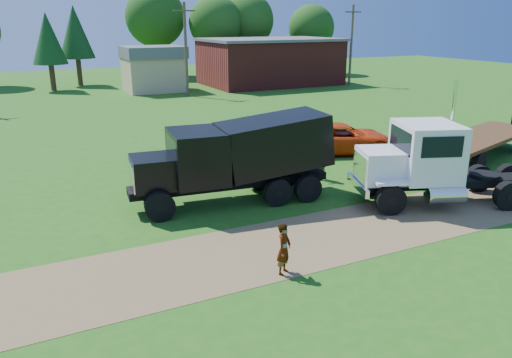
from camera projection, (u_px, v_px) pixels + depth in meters
name	position (u px, v px, depth m)	size (l,w,h in m)	color
ground	(343.00, 233.00, 18.13)	(140.00, 140.00, 0.00)	#1D5A13
dirt_track	(343.00, 232.00, 18.13)	(120.00, 4.20, 0.01)	brown
white_semi_tractor	(427.00, 163.00, 20.58)	(8.46, 5.25, 5.04)	black
black_dump_truck	(239.00, 155.00, 20.73)	(8.60, 3.41, 3.66)	black
orange_pickup	(343.00, 138.00, 28.77)	(2.81, 6.09, 1.69)	red
flatbed_trailer	(480.00, 141.00, 27.57)	(9.53, 5.33, 2.34)	#3B2012
spectator_a	(284.00, 249.00, 14.97)	(0.59, 0.39, 1.63)	#999999
spectator_b	(320.00, 164.00, 23.88)	(0.76, 0.59, 1.56)	#999999
brick_building	(270.00, 61.00, 59.06)	(15.40, 10.40, 5.30)	maroon
tan_shed	(154.00, 68.00, 53.23)	(6.20, 5.40, 4.70)	tan
utility_poles	(186.00, 48.00, 49.10)	(42.20, 0.28, 9.00)	#4E422C
tree_row	(153.00, 24.00, 62.84)	(56.78, 14.85, 11.61)	#332514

